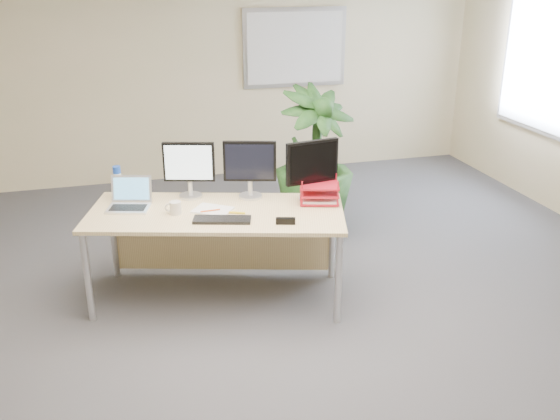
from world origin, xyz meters
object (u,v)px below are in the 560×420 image
object	(u,v)px
floor_plant	(314,164)
laptop	(130,200)
monitor_right	(250,166)
desk	(218,225)
monitor_left	(189,166)

from	to	relation	value
floor_plant	laptop	world-z (taller)	floor_plant
floor_plant	monitor_right	xyz separation A→B (m)	(-0.77, -0.70, 0.27)
laptop	desk	bearing A→B (deg)	-14.21
monitor_right	laptop	world-z (taller)	monitor_right
desk	monitor_right	world-z (taller)	monitor_right
floor_plant	laptop	xyz separation A→B (m)	(-1.72, -0.65, 0.06)
desk	monitor_left	size ratio (longest dim) A/B	4.60
desk	laptop	world-z (taller)	laptop
monitor_right	monitor_left	bearing A→B (deg)	163.97
monitor_left	laptop	distance (m)	0.53
monitor_left	floor_plant	bearing A→B (deg)	24.51
monitor_right	floor_plant	bearing A→B (deg)	42.06
floor_plant	monitor_right	bearing A→B (deg)	-137.94
desk	monitor_right	xyz separation A→B (m)	(0.29, 0.12, 0.43)
desk	laptop	size ratio (longest dim) A/B	5.52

